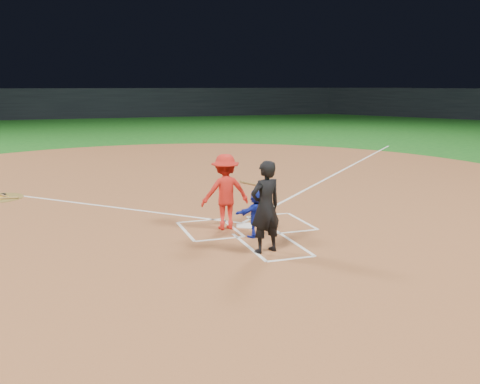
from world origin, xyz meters
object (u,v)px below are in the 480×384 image
object	(u,v)px
catcher	(256,213)
batter_at_plate	(225,192)
home_plate	(246,226)
umpire	(266,207)

from	to	relation	value
catcher	batter_at_plate	size ratio (longest dim) A/B	0.61
home_plate	batter_at_plate	size ratio (longest dim) A/B	0.32
catcher	umpire	distance (m)	1.28
batter_at_plate	home_plate	bearing A→B (deg)	5.18
catcher	home_plate	bearing A→B (deg)	-114.86
home_plate	catcher	size ratio (longest dim) A/B	0.52
home_plate	umpire	bearing A→B (deg)	81.26
home_plate	umpire	xyz separation A→B (m)	(-0.33, -2.17, 0.99)
home_plate	batter_at_plate	xyz separation A→B (m)	(-0.57, -0.05, 0.94)
home_plate	umpire	size ratio (longest dim) A/B	0.30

